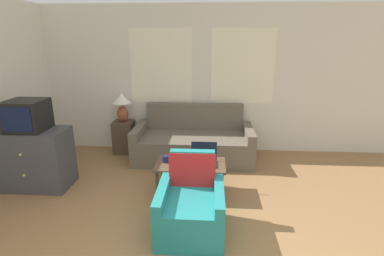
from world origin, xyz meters
TOP-DOWN VIEW (x-y plane):
  - wall_back at (-0.00, 3.76)m, footprint 6.78×0.06m
  - couch at (-0.20, 3.29)m, footprint 2.01×0.93m
  - armchair at (-0.10, 1.22)m, footprint 0.70×0.75m
  - tv_dresser at (-2.36, 2.10)m, footprint 0.96×0.56m
  - television at (-2.36, 2.10)m, footprint 0.49×0.47m
  - side_table at (-1.48, 3.48)m, footprint 0.35×0.35m
  - table_lamp at (-1.48, 3.48)m, footprint 0.32×0.32m
  - coffee_table at (-0.17, 2.05)m, footprint 0.93×0.52m
  - laptop at (0.01, 2.09)m, footprint 0.35×0.31m
  - cup_navy at (-0.36, 1.88)m, footprint 0.08×0.08m
  - cup_yellow at (-0.50, 2.08)m, footprint 0.10×0.10m
  - cup_white at (-0.27, 2.10)m, footprint 0.08×0.08m
  - tv_remote at (-0.40, 2.18)m, footprint 0.08×0.16m

SIDE VIEW (x-z plane):
  - armchair at x=-0.10m, z-range -0.16..0.67m
  - couch at x=-0.20m, z-range -0.18..0.72m
  - side_table at x=-1.48m, z-range 0.00..0.59m
  - coffee_table at x=-0.17m, z-range 0.16..0.59m
  - tv_dresser at x=-2.36m, z-range 0.00..0.84m
  - tv_remote at x=-0.40m, z-range 0.43..0.45m
  - cup_navy at x=-0.36m, z-range 0.43..0.51m
  - cup_yellow at x=-0.50m, z-range 0.43..0.52m
  - cup_white at x=-0.27m, z-range 0.43..0.52m
  - laptop at x=0.01m, z-range 0.36..0.62m
  - table_lamp at x=-1.48m, z-range 0.65..1.17m
  - television at x=-2.36m, z-range 0.84..1.25m
  - wall_back at x=0.00m, z-range 0.01..2.61m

